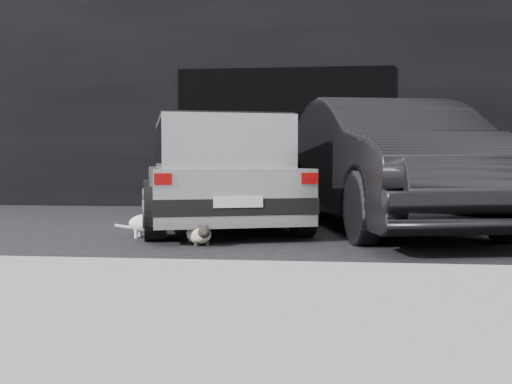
# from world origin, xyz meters

# --- Properties ---
(ground) EXTENTS (80.00, 80.00, 0.00)m
(ground) POSITION_xyz_m (0.00, 0.00, 0.00)
(ground) COLOR black
(ground) RESTS_ON ground
(building_facade) EXTENTS (34.00, 4.00, 5.00)m
(building_facade) POSITION_xyz_m (1.00, 6.00, 2.50)
(building_facade) COLOR black
(building_facade) RESTS_ON ground
(garage_opening) EXTENTS (4.00, 0.10, 2.60)m
(garage_opening) POSITION_xyz_m (1.00, 3.99, 1.30)
(garage_opening) COLOR black
(garage_opening) RESTS_ON ground
(curb) EXTENTS (18.00, 0.25, 0.12)m
(curb) POSITION_xyz_m (1.00, -2.60, 0.06)
(curb) COLOR gray
(curb) RESTS_ON ground
(sidewalk) EXTENTS (18.00, 2.20, 0.11)m
(sidewalk) POSITION_xyz_m (1.00, -3.80, 0.06)
(sidewalk) COLOR gray
(sidewalk) RESTS_ON ground
(silver_hatchback) EXTENTS (2.79, 4.18, 1.42)m
(silver_hatchback) POSITION_xyz_m (0.28, 0.79, 0.77)
(silver_hatchback) COLOR #B1B4B6
(silver_hatchback) RESTS_ON ground
(second_car) EXTENTS (2.84, 5.38, 1.69)m
(second_car) POSITION_xyz_m (2.54, 0.83, 0.84)
(second_car) COLOR black
(second_car) RESTS_ON ground
(cat_siamese) EXTENTS (0.42, 0.63, 0.24)m
(cat_siamese) POSITION_xyz_m (0.42, -0.93, 0.11)
(cat_siamese) COLOR beige
(cat_siamese) RESTS_ON ground
(cat_white) EXTENTS (0.76, 0.26, 0.35)m
(cat_white) POSITION_xyz_m (-0.21, -0.43, 0.17)
(cat_white) COLOR silver
(cat_white) RESTS_ON ground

